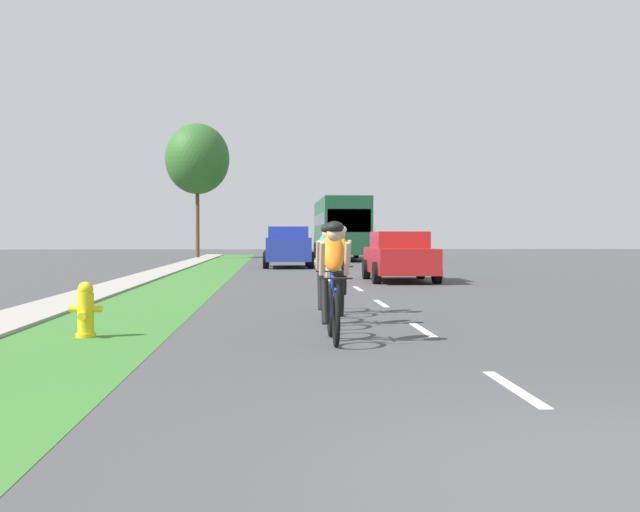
# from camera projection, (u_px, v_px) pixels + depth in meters

# --- Properties ---
(ground_plane) EXTENTS (120.00, 120.00, 0.00)m
(ground_plane) POSITION_uv_depth(u_px,v_px,m) (348.00, 282.00, 24.40)
(ground_plane) COLOR #424244
(grass_verge) EXTENTS (2.27, 70.00, 0.01)m
(grass_verge) POSITION_uv_depth(u_px,v_px,m) (188.00, 283.00, 24.13)
(grass_verge) COLOR #38722D
(grass_verge) RESTS_ON ground_plane
(sidewalk_concrete) EXTENTS (1.20, 70.00, 0.10)m
(sidewalk_concrete) POSITION_uv_depth(u_px,v_px,m) (128.00, 283.00, 24.04)
(sidewalk_concrete) COLOR #9E998E
(sidewalk_concrete) RESTS_ON ground_plane
(lane_markings_center) EXTENTS (0.12, 53.13, 0.01)m
(lane_markings_center) POSITION_uv_depth(u_px,v_px,m) (338.00, 276.00, 28.39)
(lane_markings_center) COLOR white
(lane_markings_center) RESTS_ON ground_plane
(fire_hydrant_yellow) EXTENTS (0.44, 0.38, 0.76)m
(fire_hydrant_yellow) POSITION_uv_depth(u_px,v_px,m) (86.00, 310.00, 11.15)
(fire_hydrant_yellow) COLOR yellow
(fire_hydrant_yellow) RESTS_ON ground_plane
(cyclist_lead) EXTENTS (0.42, 1.72, 1.58)m
(cyclist_lead) POSITION_uv_depth(u_px,v_px,m) (333.00, 280.00, 10.65)
(cyclist_lead) COLOR black
(cyclist_lead) RESTS_ON ground_plane
(cyclist_trailing) EXTENTS (0.42, 1.72, 1.58)m
(cyclist_trailing) POSITION_uv_depth(u_px,v_px,m) (328.00, 273.00, 12.71)
(cyclist_trailing) COLOR black
(cyclist_trailing) RESTS_ON ground_plane
(cyclist_distant) EXTENTS (0.42, 1.72, 1.58)m
(cyclist_distant) POSITION_uv_depth(u_px,v_px,m) (339.00, 268.00, 14.59)
(cyclist_distant) COLOR black
(cyclist_distant) RESTS_ON ground_plane
(sedan_red) EXTENTS (1.98, 4.30, 1.52)m
(sedan_red) POSITION_uv_depth(u_px,v_px,m) (400.00, 256.00, 24.96)
(sedan_red) COLOR red
(sedan_red) RESTS_ON ground_plane
(suv_blue) EXTENTS (2.15, 4.70, 1.79)m
(suv_blue) POSITION_uv_depth(u_px,v_px,m) (288.00, 246.00, 35.94)
(suv_blue) COLOR #23389E
(suv_blue) RESTS_ON ground_plane
(bus_dark_green) EXTENTS (2.78, 11.60, 3.48)m
(bus_dark_green) POSITION_uv_depth(u_px,v_px,m) (340.00, 226.00, 47.77)
(bus_dark_green) COLOR #194C2D
(bus_dark_green) RESTS_ON ground_plane
(pickup_silver) EXTENTS (2.22, 5.10, 1.64)m
(pickup_silver) POSITION_uv_depth(u_px,v_px,m) (285.00, 243.00, 64.40)
(pickup_silver) COLOR #A5A8AD
(pickup_silver) RESTS_ON ground_plane
(street_tree_far) EXTENTS (3.99, 3.99, 8.39)m
(street_tree_far) POSITION_uv_depth(u_px,v_px,m) (197.00, 159.00, 50.76)
(street_tree_far) COLOR brown
(street_tree_far) RESTS_ON ground_plane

